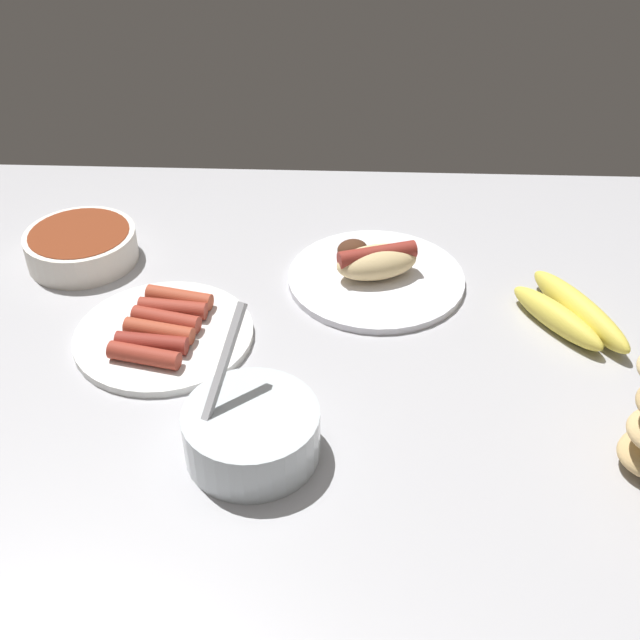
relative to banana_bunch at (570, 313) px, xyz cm
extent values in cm
cube|color=#B2B2B7|center=(31.67, 2.53, -3.38)|extent=(120.00, 90.00, 3.00)
ellipsoid|color=#E5D14C|center=(-1.25, -0.56, 0.10)|extent=(11.30, 18.26, 3.96)
ellipsoid|color=#E5D14C|center=(1.85, 0.83, -0.15)|extent=(11.28, 14.34, 3.46)
cylinder|color=white|center=(51.36, 4.99, -1.38)|extent=(22.44, 22.44, 1.00)
cylinder|color=#AD472D|center=(50.36, -0.97, 0.22)|extent=(9.06, 4.08, 2.20)
cylinder|color=#9E3828|center=(50.76, 1.41, 0.22)|extent=(8.99, 3.19, 2.20)
cylinder|color=#9E3828|center=(51.16, 3.80, 0.22)|extent=(9.06, 4.24, 2.20)
cylinder|color=#AD472D|center=(51.56, 6.18, 0.22)|extent=(9.06, 4.08, 2.20)
cylinder|color=maroon|center=(51.95, 8.56, 0.22)|extent=(8.97, 3.09, 2.20)
cylinder|color=#9E3828|center=(52.35, 10.95, 0.22)|extent=(9.06, 4.05, 2.20)
cylinder|color=white|center=(24.55, -8.84, -1.38)|extent=(24.40, 24.40, 1.00)
ellipsoid|color=#E5C689|center=(24.55, -8.84, 1.32)|extent=(12.71, 9.33, 4.40)
cylinder|color=maroon|center=(24.55, -8.84, 2.53)|extent=(11.02, 5.73, 2.40)
ellipsoid|color=#472819|center=(27.90, -13.20, 0.52)|extent=(5.29, 4.77, 2.80)
cylinder|color=white|center=(66.55, -12.58, 0.37)|extent=(15.64, 15.64, 4.49)
cylinder|color=maroon|center=(66.55, -12.58, 2.21)|extent=(14.07, 14.07, 1.00)
cylinder|color=silver|center=(38.04, 23.93, 1.00)|extent=(14.32, 14.32, 5.75)
cylinder|color=beige|center=(38.04, 23.93, 2.15)|extent=(12.60, 12.60, 2.59)
cube|color=#B7B7BC|center=(41.27, 22.14, 6.95)|extent=(5.34, 10.73, 12.35)
camera|label=1|loc=(28.44, 82.12, 60.05)|focal=44.41mm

